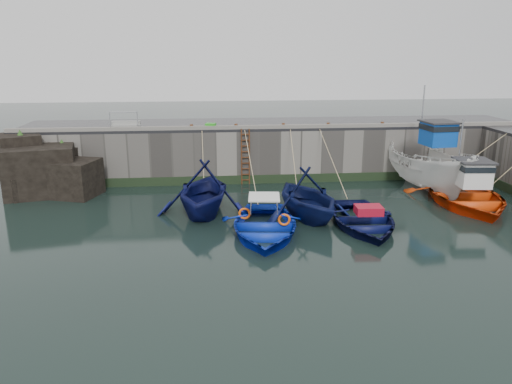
{
  "coord_description": "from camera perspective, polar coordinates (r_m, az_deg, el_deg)",
  "views": [
    {
      "loc": [
        -4.08,
        -17.8,
        7.38
      ],
      "look_at": [
        -1.98,
        3.95,
        1.2
      ],
      "focal_mm": 35.0,
      "sensor_mm": 36.0,
      "label": 1
    }
  ],
  "objects": [
    {
      "name": "boat_near_blue",
      "position": [
        21.01,
        0.92,
        -4.77
      ],
      "size": [
        4.69,
        6.13,
        1.18
      ],
      "primitive_type": "imported",
      "rotation": [
        0.0,
        0.0,
        -0.11
      ],
      "color": "#0B27AE",
      "rests_on": "ground"
    },
    {
      "name": "road_back",
      "position": [
        30.88,
        2.14,
        7.78
      ],
      "size": [
        30.0,
        5.0,
        0.16
      ],
      "primitive_type": "cube",
      "color": "black",
      "rests_on": "quay_back"
    },
    {
      "name": "boat_near_white_rope",
      "position": [
        27.47,
        -5.91,
        0.12
      ],
      "size": [
        0.04,
        3.73,
        3.1
      ],
      "primitive_type": null,
      "color": "tan",
      "rests_on": "ground"
    },
    {
      "name": "bollard_b",
      "position": [
        28.39,
        -2.3,
        7.52
      ],
      "size": [
        0.18,
        0.18,
        0.28
      ],
      "primitive_type": "cylinder",
      "color": "#3F1E0F",
      "rests_on": "road_back"
    },
    {
      "name": "bollard_c",
      "position": [
        28.67,
        3.14,
        7.59
      ],
      "size": [
        0.18,
        0.18,
        0.28
      ],
      "primitive_type": "cylinder",
      "color": "#3F1E0F",
      "rests_on": "road_back"
    },
    {
      "name": "fish_crate",
      "position": [
        28.4,
        -5.2,
        7.51
      ],
      "size": [
        0.64,
        0.55,
        0.32
      ],
      "primitive_type": "cube",
      "rotation": [
        0.0,
        0.0,
        -0.3
      ],
      "color": "#259C1C",
      "rests_on": "road_back"
    },
    {
      "name": "rock_outcrop",
      "position": [
        28.98,
        -23.15,
        2.32
      ],
      "size": [
        5.85,
        4.24,
        3.41
      ],
      "color": "black",
      "rests_on": "ground"
    },
    {
      "name": "boat_near_blacktrim",
      "position": [
        23.16,
        5.8,
        -2.87
      ],
      "size": [
        5.41,
        5.9,
        2.63
      ],
      "primitive_type": "imported",
      "rotation": [
        0.0,
        0.0,
        0.25
      ],
      "color": "#0A1344",
      "rests_on": "ground"
    },
    {
      "name": "boat_near_blacktrim_rope",
      "position": [
        27.29,
        4.02,
        0.07
      ],
      "size": [
        0.04,
        4.61,
        3.1
      ],
      "primitive_type": null,
      "color": "tan",
      "rests_on": "ground"
    },
    {
      "name": "bollard_e",
      "position": [
        30.09,
        14.23,
        7.52
      ],
      "size": [
        0.18,
        0.18,
        0.28
      ],
      "primitive_type": "cylinder",
      "color": "#3F1E0F",
      "rests_on": "road_back"
    },
    {
      "name": "quay_back",
      "position": [
        31.14,
        2.11,
        4.9
      ],
      "size": [
        30.0,
        5.0,
        3.0
      ],
      "primitive_type": "cube",
      "color": "slate",
      "rests_on": "ground"
    },
    {
      "name": "kerb_back",
      "position": [
        28.55,
        2.77,
        7.48
      ],
      "size": [
        30.0,
        0.3,
        0.2
      ],
      "primitive_type": "cube",
      "color": "slate",
      "rests_on": "road_back"
    },
    {
      "name": "boat_far_white",
      "position": [
        28.85,
        19.16,
        2.6
      ],
      "size": [
        3.57,
        7.86,
        5.95
      ],
      "rotation": [
        0.0,
        0.0,
        0.09
      ],
      "color": "white",
      "rests_on": "ground"
    },
    {
      "name": "boat_near_navy",
      "position": [
        22.37,
        12.07,
        -3.83
      ],
      "size": [
        4.14,
        5.61,
        1.12
      ],
      "primitive_type": "imported",
      "rotation": [
        0.0,
        0.0,
        -0.05
      ],
      "color": "#090D39",
      "rests_on": "ground"
    },
    {
      "name": "bollard_d",
      "position": [
        29.17,
        8.25,
        7.59
      ],
      "size": [
        0.18,
        0.18,
        0.28
      ],
      "primitive_type": "cylinder",
      "color": "#3F1E0F",
      "rests_on": "road_back"
    },
    {
      "name": "railing",
      "position": [
        29.7,
        -14.65,
        7.51
      ],
      "size": [
        1.6,
        1.05,
        1.0
      ],
      "color": "#A5A8AD",
      "rests_on": "road_back"
    },
    {
      "name": "boat_near_blue_rope",
      "position": [
        26.09,
        -0.4,
        -0.64
      ],
      "size": [
        0.04,
        6.32,
        3.1
      ],
      "primitive_type": null,
      "color": "tan",
      "rests_on": "ground"
    },
    {
      "name": "ladder",
      "position": [
        28.39,
        -1.21,
        4.03
      ],
      "size": [
        0.51,
        0.08,
        3.2
      ],
      "color": "#3F1E0F",
      "rests_on": "ground"
    },
    {
      "name": "boat_far_orange",
      "position": [
        26.99,
        22.78,
        -0.32
      ],
      "size": [
        5.65,
        7.43,
        4.44
      ],
      "rotation": [
        0.0,
        0.0,
        -0.1
      ],
      "color": "#E13E0B",
      "rests_on": "ground"
    },
    {
      "name": "algae_back",
      "position": [
        28.95,
        2.75,
        1.52
      ],
      "size": [
        30.0,
        0.08,
        0.5
      ],
      "primitive_type": "cube",
      "color": "black",
      "rests_on": "ground"
    },
    {
      "name": "ground",
      "position": [
        19.7,
        6.88,
        -6.33
      ],
      "size": [
        120.0,
        120.0,
        0.0
      ],
      "primitive_type": "plane",
      "color": "black",
      "rests_on": "ground"
    },
    {
      "name": "boat_near_navy_rope",
      "position": [
        27.06,
        8.87,
        -0.23
      ],
      "size": [
        0.04,
        5.86,
        3.1
      ],
      "primitive_type": null,
      "color": "tan",
      "rests_on": "ground"
    },
    {
      "name": "bollard_a",
      "position": [
        28.36,
        -7.39,
        7.39
      ],
      "size": [
        0.18,
        0.18,
        0.28
      ],
      "primitive_type": "cylinder",
      "color": "#3F1E0F",
      "rests_on": "road_back"
    },
    {
      "name": "boat_near_white",
      "position": [
        23.8,
        -5.93,
        -2.36
      ],
      "size": [
        5.25,
        5.88,
        2.81
      ],
      "primitive_type": "imported",
      "rotation": [
        0.0,
        0.0,
        -0.13
      ],
      "color": "#0B0F45",
      "rests_on": "ground"
    }
  ]
}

